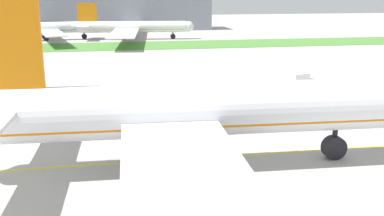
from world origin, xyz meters
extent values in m
plane|color=#ADAAA5|center=(0.00, 0.00, 0.00)|extent=(600.00, 600.00, 0.00)
cube|color=yellow|center=(0.00, 3.43, 0.00)|extent=(280.00, 0.36, 0.01)
cube|color=#4C8438|center=(0.00, 113.37, 0.05)|extent=(320.00, 24.00, 0.10)
cylinder|color=white|center=(-2.58, 1.20, 6.44)|extent=(44.49, 7.58, 5.73)
cube|color=orange|center=(-2.58, 1.20, 5.44)|extent=(42.71, 7.05, 0.69)
cube|color=white|center=(-21.81, 7.74, 7.30)|extent=(5.25, 9.36, 0.40)
cube|color=white|center=(-3.84, 24.07, 5.73)|extent=(11.41, 40.24, 0.46)
cylinder|color=#B7BABF|center=(-2.89, 15.05, 3.99)|extent=(5.57, 3.38, 3.15)
cylinder|color=black|center=(-0.17, 14.93, 3.99)|extent=(0.61, 3.32, 3.31)
cylinder|color=#B7BABF|center=(-4.05, -12.58, 3.99)|extent=(5.57, 3.38, 3.15)
cylinder|color=black|center=(-1.33, -12.69, 3.99)|extent=(0.61, 3.32, 3.31)
cylinder|color=black|center=(14.23, 0.49, 2.47)|extent=(0.60, 0.60, 2.22)
cylinder|color=black|center=(14.23, 0.49, 1.36)|extent=(2.77, 1.34, 2.72)
cylinder|color=black|center=(-6.00, 4.35, 2.47)|extent=(0.60, 0.60, 2.22)
cylinder|color=black|center=(-6.00, 4.35, 1.36)|extent=(2.77, 1.34, 2.72)
cylinder|color=black|center=(-6.25, -1.66, 2.47)|extent=(0.60, 0.60, 2.22)
cylinder|color=black|center=(-6.25, -1.66, 1.36)|extent=(2.77, 1.34, 2.72)
sphere|color=black|center=(-19.28, 4.71, 6.96)|extent=(0.40, 0.40, 0.40)
sphere|color=black|center=(-15.54, 4.55, 6.96)|extent=(0.40, 0.40, 0.40)
sphere|color=black|center=(-11.81, 4.39, 6.96)|extent=(0.40, 0.40, 0.40)
sphere|color=black|center=(-8.07, 4.24, 6.96)|extent=(0.40, 0.40, 0.40)
sphere|color=black|center=(-4.33, 4.08, 6.96)|extent=(0.40, 0.40, 0.40)
sphere|color=black|center=(-0.60, 3.92, 6.96)|extent=(0.40, 0.40, 0.40)
sphere|color=black|center=(3.14, 3.77, 6.96)|extent=(0.40, 0.40, 0.40)
sphere|color=black|center=(6.88, 3.61, 6.96)|extent=(0.40, 0.40, 0.40)
sphere|color=black|center=(10.62, 3.45, 6.96)|extent=(0.40, 0.40, 0.40)
sphere|color=black|center=(14.35, 3.29, 6.96)|extent=(0.40, 0.40, 0.40)
cube|color=#B21E19|center=(-1.23, 50.23, 1.79)|extent=(4.29, 2.61, 2.69)
cube|color=#B21E19|center=(-3.86, 50.44, 1.40)|extent=(1.77, 2.32, 1.89)
cube|color=#263347|center=(-4.60, 50.50, 1.78)|extent=(0.23, 1.92, 0.83)
cylinder|color=black|center=(-3.95, 49.30, 0.45)|extent=(0.92, 0.37, 0.90)
cylinder|color=black|center=(-3.76, 51.58, 0.45)|extent=(0.92, 0.37, 0.90)
cylinder|color=black|center=(-0.29, 49.01, 0.45)|extent=(0.92, 0.37, 0.90)
cylinder|color=black|center=(-0.11, 51.29, 0.45)|extent=(0.92, 0.37, 0.90)
cube|color=white|center=(25.39, 37.01, 1.80)|extent=(4.49, 3.62, 2.70)
cube|color=white|center=(27.69, 37.95, 1.26)|extent=(2.25, 2.63, 1.63)
cube|color=#263347|center=(28.34, 38.22, 1.59)|extent=(0.81, 1.83, 0.72)
cylinder|color=black|center=(27.25, 39.02, 0.45)|extent=(0.95, 0.62, 0.90)
cylinder|color=black|center=(28.13, 36.88, 0.45)|extent=(0.95, 0.62, 0.90)
cylinder|color=black|center=(24.04, 37.71, 0.45)|extent=(0.95, 0.62, 0.90)
cylinder|color=black|center=(24.92, 35.57, 0.45)|extent=(0.95, 0.62, 0.90)
cone|color=white|center=(-41.84, 134.68, 6.13)|extent=(6.45, 5.49, 4.34)
cube|color=#055938|center=(-47.47, 135.97, 12.39)|extent=(7.73, 2.24, 8.17)
cube|color=white|center=(-47.76, 130.80, 6.51)|extent=(6.48, 9.03, 0.36)
cube|color=white|center=(-45.48, 140.76, 6.51)|extent=(6.48, 9.03, 0.36)
cylinder|color=white|center=(-31.50, 137.10, 4.74)|extent=(31.86, 10.87, 4.21)
cube|color=navy|center=(-31.50, 137.10, 4.00)|extent=(30.55, 10.27, 0.51)
sphere|color=white|center=(-14.88, 140.73, 4.74)|extent=(4.00, 4.00, 4.00)
cone|color=white|center=(-48.83, 133.32, 5.05)|extent=(5.29, 4.49, 3.58)
cube|color=navy|center=(-44.50, 134.26, 10.21)|extent=(5.66, 1.63, 6.74)
cube|color=white|center=(-46.02, 138.24, 5.37)|extent=(4.84, 7.33, 0.29)
cube|color=white|center=(-44.22, 130.01, 5.37)|extent=(4.84, 7.33, 0.29)
cube|color=white|center=(-36.53, 152.75, 4.21)|extent=(12.89, 29.35, 0.34)
cube|color=white|center=(-29.55, 120.77, 4.21)|extent=(12.89, 29.35, 0.34)
cylinder|color=#B7BABF|center=(-34.24, 146.69, 2.94)|extent=(4.40, 3.12, 2.32)
cylinder|color=black|center=(-32.28, 147.11, 2.94)|extent=(0.86, 2.45, 2.43)
cylinder|color=#B7BABF|center=(-29.99, 127.24, 2.94)|extent=(4.40, 3.12, 2.32)
cylinder|color=black|center=(-28.04, 127.67, 2.94)|extent=(0.86, 2.45, 2.43)
cylinder|color=black|center=(-19.73, 139.67, 1.82)|extent=(0.44, 0.44, 1.63)
cylinder|color=black|center=(-19.73, 139.67, 1.00)|extent=(2.15, 1.31, 2.00)
cylinder|color=black|center=(-34.44, 138.72, 1.82)|extent=(0.44, 0.44, 1.63)
cylinder|color=black|center=(-34.44, 138.72, 1.00)|extent=(2.15, 1.31, 2.00)
cylinder|color=black|center=(-33.50, 134.40, 1.82)|extent=(0.44, 0.44, 1.63)
cylinder|color=black|center=(-33.50, 134.40, 1.00)|extent=(2.15, 1.31, 2.00)
cylinder|color=white|center=(-1.05, 134.70, 4.82)|extent=(40.97, 8.56, 4.28)
cube|color=orange|center=(-1.05, 134.70, 4.07)|extent=(39.31, 8.04, 0.51)
sphere|color=white|center=(20.38, 132.43, 4.82)|extent=(4.07, 4.07, 4.07)
cone|color=white|center=(-23.22, 137.05, 5.14)|extent=(5.07, 4.12, 3.64)
cube|color=orange|center=(-18.06, 136.51, 10.39)|extent=(7.34, 1.20, 6.86)
cube|color=white|center=(-18.42, 140.85, 5.46)|extent=(5.18, 7.29, 0.30)
cube|color=white|center=(-19.33, 132.33, 5.46)|extent=(5.18, 7.29, 0.30)
cube|color=white|center=(-0.91, 155.28, 4.28)|extent=(12.78, 37.41, 0.34)
cube|color=white|center=(-5.23, 114.55, 4.28)|extent=(12.78, 37.41, 0.34)
cylinder|color=#B7BABF|center=(-0.57, 146.95, 2.99)|extent=(4.30, 2.77, 2.36)
cylinder|color=black|center=(1.46, 146.73, 2.99)|extent=(0.61, 2.50, 2.47)
cylinder|color=#B7BABF|center=(-3.15, 122.63, 2.99)|extent=(4.30, 2.77, 2.36)
cylinder|color=black|center=(-1.12, 122.41, 2.99)|extent=(0.61, 2.50, 2.47)
cylinder|color=black|center=(14.35, 133.07, 1.85)|extent=(0.45, 0.45, 1.66)
cylinder|color=black|center=(14.35, 133.07, 1.02)|extent=(2.12, 1.13, 2.04)
cylinder|color=black|center=(-4.05, 137.28, 1.85)|extent=(0.45, 0.45, 1.66)
cylinder|color=black|center=(-4.05, 137.28, 1.02)|extent=(2.12, 1.13, 2.04)
cylinder|color=black|center=(-4.52, 132.81, 1.85)|extent=(0.45, 0.45, 1.66)
cylinder|color=black|center=(-4.52, 132.81, 1.02)|extent=(2.12, 1.13, 2.04)
cube|color=gray|center=(-10.49, 179.44, 9.00)|extent=(97.15, 20.00, 18.00)
camera|label=1|loc=(-10.76, -45.55, 18.98)|focal=42.95mm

